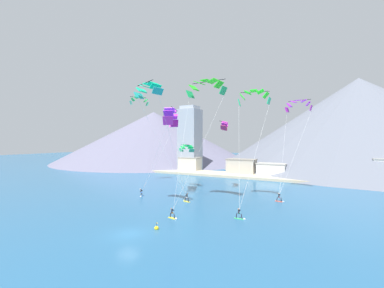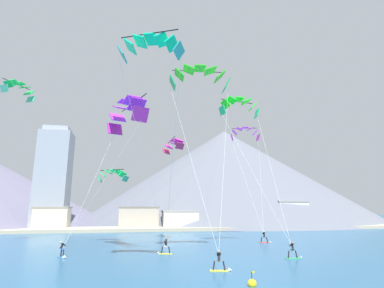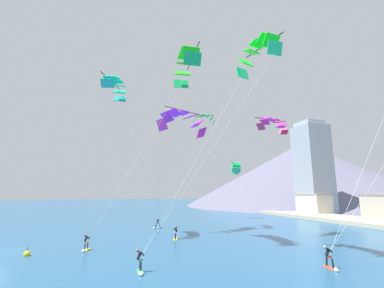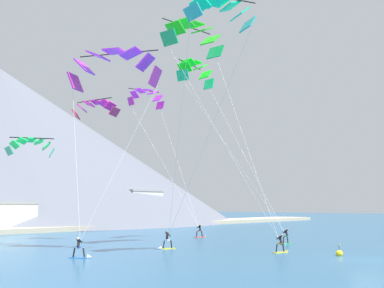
# 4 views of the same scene
# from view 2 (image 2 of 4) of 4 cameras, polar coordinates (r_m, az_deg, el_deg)

# --- Properties ---
(kitesurfer_near_lead) EXTENTS (1.78, 0.90, 1.69)m
(kitesurfer_near_lead) POSITION_cam_2_polar(r_m,az_deg,el_deg) (34.10, -5.43, -19.36)
(kitesurfer_near_lead) COLOR yellow
(kitesurfer_near_lead) RESTS_ON ground
(kitesurfer_near_trail) EXTENTS (1.14, 1.73, 1.64)m
(kitesurfer_near_trail) POSITION_cam_2_polar(r_m,az_deg,el_deg) (33.91, -23.41, -18.54)
(kitesurfer_near_trail) COLOR #337FDB
(kitesurfer_near_trail) RESTS_ON ground
(kitesurfer_mid_center) EXTENTS (1.75, 0.63, 1.68)m
(kitesurfer_mid_center) POSITION_cam_2_polar(r_m,az_deg,el_deg) (32.45, 18.98, -19.13)
(kitesurfer_mid_center) COLOR #33B266
(kitesurfer_mid_center) RESTS_ON ground
(kitesurfer_far_left) EXTENTS (1.79, 0.81, 1.63)m
(kitesurfer_far_left) POSITION_cam_2_polar(r_m,az_deg,el_deg) (25.13, 5.73, -22.00)
(kitesurfer_far_left) COLOR yellow
(kitesurfer_far_left) RESTS_ON ground
(kitesurfer_far_right) EXTENTS (1.79, 0.81, 1.71)m
(kitesurfer_far_right) POSITION_cam_2_polar(r_m,az_deg,el_deg) (46.00, 13.87, -17.19)
(kitesurfer_far_right) COLOR #E54C33
(kitesurfer_far_right) RESTS_ON ground
(parafoil_kite_near_lead) EXTENTS (6.33, 9.66, 19.27)m
(parafoil_kite_near_lead) POSITION_cam_2_polar(r_m,az_deg,el_deg) (29.69, -7.85, 17.95)
(parafoil_kite_near_lead) COLOR teal
(parafoil_kite_near_trail) EXTENTS (7.96, 8.43, 16.41)m
(parafoil_kite_near_trail) POSITION_cam_2_polar(r_m,az_deg,el_deg) (37.56, -12.33, 6.10)
(parafoil_kite_near_trail) COLOR #B3269F
(parafoil_kite_mid_center) EXTENTS (5.95, 12.16, 19.27)m
(parafoil_kite_mid_center) POSITION_cam_2_polar(r_m,az_deg,el_deg) (44.26, 9.00, 7.20)
(parafoil_kite_mid_center) COLOR #19BD72
(parafoil_kite_far_left) EXTENTS (7.56, 10.98, 20.76)m
(parafoil_kite_far_left) POSITION_cam_2_polar(r_m,az_deg,el_deg) (38.11, 1.46, 12.81)
(parafoil_kite_far_left) COLOR #15A152
(parafoil_kite_far_right) EXTENTS (5.65, 12.41, 18.94)m
(parafoil_kite_far_right) POSITION_cam_2_polar(r_m,az_deg,el_deg) (58.72, 10.06, 2.12)
(parafoil_kite_far_right) COLOR #AC1EAA
(parafoil_kite_distant_high_outer) EXTENTS (3.63, 4.91, 2.20)m
(parafoil_kite_distant_high_outer) POSITION_cam_2_polar(r_m,az_deg,el_deg) (50.93, -30.09, 9.17)
(parafoil_kite_distant_high_outer) COLOR #4ABD94
(parafoil_kite_distant_low_drift) EXTENTS (4.63, 2.96, 1.82)m
(parafoil_kite_distant_low_drift) POSITION_cam_2_polar(r_m,az_deg,el_deg) (45.69, -14.81, -5.63)
(parafoil_kite_distant_low_drift) COLOR #3CA97B
(parafoil_kite_distant_mid_solo) EXTENTS (2.89, 5.73, 2.02)m
(parafoil_kite_distant_mid_solo) POSITION_cam_2_polar(r_m,az_deg,el_deg) (48.06, -3.54, -0.07)
(parafoil_kite_distant_mid_solo) COLOR #C02959
(race_marker_buoy) EXTENTS (0.56, 0.56, 1.02)m
(race_marker_buoy) POSITION_cam_2_polar(r_m,az_deg,el_deg) (20.91, 11.38, -24.62)
(race_marker_buoy) COLOR yellow
(race_marker_buoy) RESTS_ON ground
(shoreline_strip) EXTENTS (180.00, 10.00, 0.70)m
(shoreline_strip) POSITION_cam_2_polar(r_m,az_deg,el_deg) (70.71, -6.94, -15.73)
(shoreline_strip) COLOR #BCAD8E
(shoreline_strip) RESTS_ON ground
(shore_building_harbour_front) EXTENTS (7.48, 4.98, 5.24)m
(shore_building_harbour_front) POSITION_cam_2_polar(r_m,az_deg,el_deg) (75.80, -25.12, -12.72)
(shore_building_harbour_front) COLOR beige
(shore_building_harbour_front) RESTS_ON ground
(shore_building_promenade_mid) EXTENTS (9.37, 5.08, 5.30)m
(shore_building_promenade_mid) POSITION_cam_2_polar(r_m,az_deg,el_deg) (73.52, -10.12, -13.69)
(shore_building_promenade_mid) COLOR #B7AD9E
(shore_building_promenade_mid) RESTS_ON ground
(shore_building_quay_east) EXTENTS (5.54, 4.45, 5.68)m
(shore_building_quay_east) POSITION_cam_2_polar(r_m,az_deg,el_deg) (81.23, 11.07, -13.37)
(shore_building_quay_east) COLOR silver
(shore_building_quay_east) RESTS_ON ground
(shore_building_quay_west) EXTENTS (8.61, 5.22, 4.36)m
(shore_building_quay_west) POSITION_cam_2_polar(r_m,az_deg,el_deg) (73.73, -2.32, -14.23)
(shore_building_quay_west) COLOR silver
(shore_building_quay_west) RESTS_ON ground
(shore_building_old_town) EXTENTS (8.54, 6.81, 6.78)m
(shore_building_old_town) POSITION_cam_2_polar(r_m,az_deg,el_deg) (85.22, 17.96, -12.58)
(shore_building_old_town) COLOR silver
(shore_building_old_town) RESTS_ON ground
(highrise_tower) EXTENTS (7.00, 7.00, 23.91)m
(highrise_tower) POSITION_cam_2_polar(r_m,az_deg,el_deg) (77.64, -24.90, -5.95)
(highrise_tower) COLOR #999EA8
(highrise_tower) RESTS_ON ground
(mountain_peak_central_summit) EXTENTS (113.73, 113.73, 37.25)m
(mountain_peak_central_summit) POSITION_cam_2_polar(r_m,az_deg,el_deg) (125.51, 6.27, -5.84)
(mountain_peak_central_summit) COLOR slate
(mountain_peak_central_summit) RESTS_ON ground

